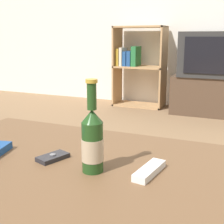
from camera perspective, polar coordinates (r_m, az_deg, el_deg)
name	(u,v)px	position (r m, az deg, el deg)	size (l,w,h in m)	color
coffee_table	(52,185)	(0.99, -11.00, -12.93)	(1.01, 0.78, 0.45)	brown
tv_stand	(218,96)	(3.52, 18.82, 2.84)	(0.95, 0.44, 0.41)	#4C3828
television	(221,54)	(3.46, 19.37, 9.90)	(0.82, 0.49, 0.46)	#2D2D2D
bookshelf	(136,64)	(3.75, 4.50, 8.72)	(0.59, 0.30, 0.94)	tan
beer_bottle	(92,140)	(0.87, -3.60, -5.21)	(0.06, 0.06, 0.26)	#1E4219
cell_phone	(53,157)	(1.00, -10.77, -8.12)	(0.08, 0.11, 0.02)	#232328
remote_control	(149,171)	(0.89, 6.86, -10.59)	(0.06, 0.15, 0.02)	white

